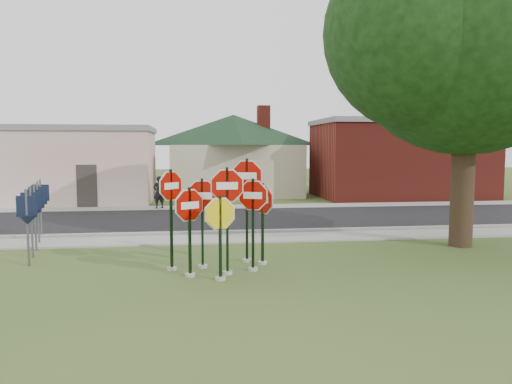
{
  "coord_description": "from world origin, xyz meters",
  "views": [
    {
      "loc": [
        -0.81,
        -10.87,
        3.07
      ],
      "look_at": [
        0.88,
        2.0,
        1.9
      ],
      "focal_mm": 35.0,
      "sensor_mm": 36.0,
      "label": 1
    }
  ],
  "objects": [
    {
      "name": "oak_tree",
      "position": [
        7.5,
        3.5,
        6.67
      ],
      "size": [
        11.31,
        10.71,
        10.53
      ],
      "color": "black",
      "rests_on": "ground"
    },
    {
      "name": "stop_sign_far_left",
      "position": [
        -1.3,
        1.54,
        1.62
      ],
      "size": [
        0.72,
        0.74,
        2.63
      ],
      "color": "#A5A29A",
      "rests_on": "ground"
    },
    {
      "name": "stop_sign_yellow",
      "position": [
        -0.15,
        0.46,
        1.21
      ],
      "size": [
        0.98,
        0.34,
        2.07
      ],
      "color": "#A5A29A",
      "rests_on": "ground"
    },
    {
      "name": "sidewalk_near",
      "position": [
        0.0,
        5.5,
        0.03
      ],
      "size": [
        60.0,
        1.6,
        0.06
      ],
      "primitive_type": "cube",
      "color": "gray",
      "rests_on": "ground"
    },
    {
      "name": "building_brick",
      "position": [
        12.0,
        18.5,
        2.4
      ],
      "size": [
        10.2,
        6.2,
        4.75
      ],
      "color": "maroon",
      "rests_on": "ground"
    },
    {
      "name": "stop_sign_left",
      "position": [
        -0.85,
        0.88,
        1.35
      ],
      "size": [
        0.9,
        0.58,
        2.24
      ],
      "color": "#A5A29A",
      "rests_on": "ground"
    },
    {
      "name": "bg_tree_right",
      "position": [
        22.0,
        26.0,
        5.58
      ],
      "size": [
        5.6,
        5.6,
        8.4
      ],
      "color": "black",
      "rests_on": "ground"
    },
    {
      "name": "stop_sign_back_left",
      "position": [
        -0.53,
        1.7,
        1.47
      ],
      "size": [
        1.1,
        0.24,
        2.4
      ],
      "color": "#A5A29A",
      "rests_on": "ground"
    },
    {
      "name": "route_sign_row",
      "position": [
        -5.4,
        4.5,
        1.22
      ],
      "size": [
        1.43,
        4.63,
        2.0
      ],
      "color": "#59595E",
      "rests_on": "ground"
    },
    {
      "name": "stop_sign_back_right",
      "position": [
        0.67,
        2.23,
        1.85
      ],
      "size": [
        1.1,
        0.41,
        2.89
      ],
      "color": "#A5A29A",
      "rests_on": "ground"
    },
    {
      "name": "building_house",
      "position": [
        2.0,
        22.0,
        3.65
      ],
      "size": [
        11.6,
        11.6,
        6.2
      ],
      "color": "#B7A992",
      "rests_on": "ground"
    },
    {
      "name": "stop_sign_far_right",
      "position": [
        1.04,
        1.89,
        1.36
      ],
      "size": [
        0.6,
        0.89,
        2.25
      ],
      "color": "#A5A29A",
      "rests_on": "ground"
    },
    {
      "name": "building_stucco",
      "position": [
        -9.0,
        18.0,
        2.15
      ],
      "size": [
        12.2,
        6.2,
        4.2
      ],
      "color": "silver",
      "rests_on": "ground"
    },
    {
      "name": "stop_sign_center",
      "position": [
        0.05,
        0.95,
        1.7
      ],
      "size": [
        1.11,
        0.24,
        2.71
      ],
      "color": "#A5A29A",
      "rests_on": "ground"
    },
    {
      "name": "ground",
      "position": [
        0.0,
        0.0,
        0.0
      ],
      "size": [
        120.0,
        120.0,
        0.0
      ],
      "primitive_type": "plane",
      "color": "#34501E",
      "rests_on": "ground"
    },
    {
      "name": "sidewalk_far",
      "position": [
        0.0,
        14.3,
        0.03
      ],
      "size": [
        60.0,
        1.6,
        0.06
      ],
      "primitive_type": "cube",
      "color": "gray",
      "rests_on": "ground"
    },
    {
      "name": "stop_sign_right",
      "position": [
        0.7,
        1.24,
        1.47
      ],
      "size": [
        0.96,
        0.43,
        2.41
      ],
      "color": "#A5A29A",
      "rests_on": "ground"
    },
    {
      "name": "road",
      "position": [
        0.0,
        10.0,
        0.02
      ],
      "size": [
        60.0,
        7.0,
        0.04
      ],
      "primitive_type": "cube",
      "color": "black",
      "rests_on": "ground"
    },
    {
      "name": "curb",
      "position": [
        0.0,
        6.5,
        0.07
      ],
      "size": [
        60.0,
        0.2,
        0.14
      ],
      "primitive_type": "cube",
      "color": "gray",
      "rests_on": "ground"
    },
    {
      "name": "pedestrian",
      "position": [
        -2.38,
        14.06,
        0.86
      ],
      "size": [
        0.68,
        0.58,
        1.59
      ],
      "primitive_type": "imported",
      "rotation": [
        0.0,
        0.0,
        3.55
      ],
      "color": "black",
      "rests_on": "sidewalk_far"
    }
  ]
}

